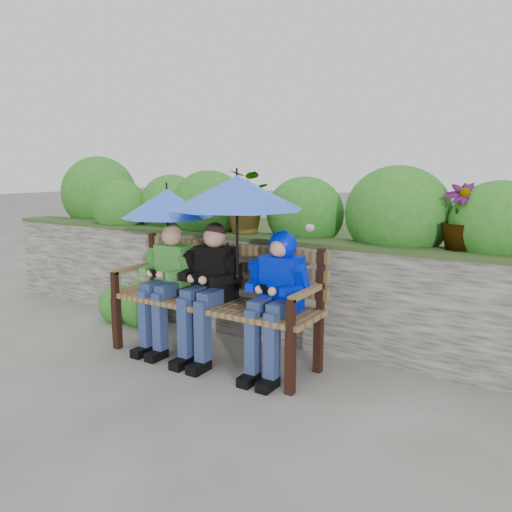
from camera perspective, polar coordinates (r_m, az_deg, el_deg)
The scene contains 8 objects.
ground at distance 4.47m, azimuth -0.69°, elevation -12.27°, with size 60.00×60.00×0.00m, color #595953.
garden_backdrop at distance 5.73m, azimuth 6.36°, elevation -0.79°, with size 8.00×2.87×1.90m.
park_bench at distance 4.49m, azimuth -4.49°, elevation -4.17°, with size 1.99×0.58×1.05m.
boy_left at distance 4.71m, azimuth -10.15°, elevation -2.58°, with size 0.49×0.57×1.19m.
boy_middle at distance 4.39m, azimuth -5.39°, elevation -3.16°, with size 0.52×0.60×1.23m.
boy_right at distance 4.04m, azimuth 2.34°, elevation -3.84°, with size 0.50×0.60×1.20m.
umbrella_left at distance 4.65m, azimuth -10.13°, elevation 5.93°, with size 0.83×0.83×0.81m.
umbrella_right at distance 4.08m, azimuth -2.20°, elevation 7.25°, with size 1.12×1.12×0.92m.
Camera 1 is at (2.23, -3.48, 1.69)m, focal length 35.00 mm.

